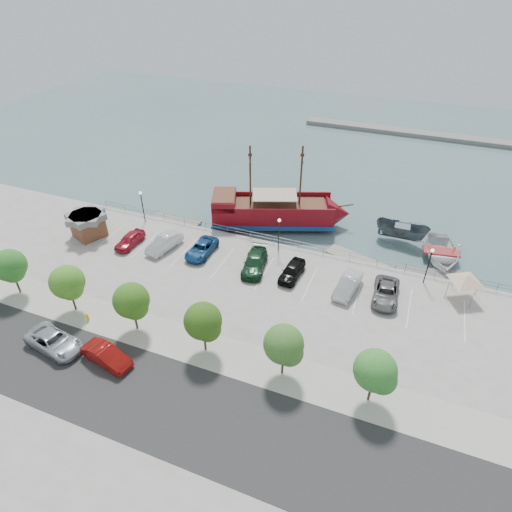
% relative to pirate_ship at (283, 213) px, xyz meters
% --- Properties ---
extents(ground, '(160.00, 160.00, 0.00)m').
position_rel_pirate_ship_xyz_m(ground, '(1.86, -13.62, -1.89)').
color(ground, '#466366').
extents(land_slab, '(100.00, 58.00, 1.20)m').
position_rel_pirate_ship_xyz_m(land_slab, '(1.86, -34.62, -1.49)').
color(land_slab, gray).
rests_on(land_slab, ground).
extents(street, '(100.00, 8.00, 0.04)m').
position_rel_pirate_ship_xyz_m(street, '(1.86, -29.62, -0.88)').
color(street, '#292929').
rests_on(street, land_slab).
extents(sidewalk, '(100.00, 4.00, 0.05)m').
position_rel_pirate_ship_xyz_m(sidewalk, '(1.86, -23.62, -0.87)').
color(sidewalk, '#B2AF98').
rests_on(sidewalk, land_slab).
extents(seawall_railing, '(50.00, 0.06, 1.00)m').
position_rel_pirate_ship_xyz_m(seawall_railing, '(1.86, -5.82, -0.36)').
color(seawall_railing, slate).
rests_on(seawall_railing, land_slab).
extents(far_shore, '(40.00, 3.00, 0.80)m').
position_rel_pirate_ship_xyz_m(far_shore, '(11.86, 41.38, -1.49)').
color(far_shore, gray).
rests_on(far_shore, ground).
extents(pirate_ship, '(18.14, 10.70, 11.28)m').
position_rel_pirate_ship_xyz_m(pirate_ship, '(0.00, 0.00, 0.00)').
color(pirate_ship, maroon).
rests_on(pirate_ship, ground).
extents(patrol_boat, '(6.55, 2.99, 2.46)m').
position_rel_pirate_ship_xyz_m(patrol_boat, '(14.68, 1.64, -0.66)').
color(patrol_boat, '#3F484D').
rests_on(patrol_boat, ground).
extents(speedboat, '(6.75, 8.58, 1.61)m').
position_rel_pirate_ship_xyz_m(speedboat, '(19.41, -0.53, -1.08)').
color(speedboat, silver).
rests_on(speedboat, ground).
extents(dock_west, '(6.73, 2.10, 0.38)m').
position_rel_pirate_ship_xyz_m(dock_west, '(-13.35, -4.42, -1.70)').
color(dock_west, gray).
rests_on(dock_west, ground).
extents(dock_mid, '(7.37, 4.07, 0.41)m').
position_rel_pirate_ship_xyz_m(dock_mid, '(10.49, -4.42, -1.69)').
color(dock_mid, gray).
rests_on(dock_mid, ground).
extents(dock_east, '(8.10, 3.82, 0.45)m').
position_rel_pirate_ship_xyz_m(dock_east, '(18.89, -4.42, -1.67)').
color(dock_east, slate).
rests_on(dock_east, ground).
extents(shed, '(4.71, 4.71, 2.96)m').
position_rel_pirate_ship_xyz_m(shed, '(-20.55, -12.31, 0.69)').
color(shed, brown).
rests_on(shed, land_slab).
extents(canopy_tent, '(4.67, 4.67, 3.15)m').
position_rel_pirate_ship_xyz_m(canopy_tent, '(21.43, -8.03, 1.85)').
color(canopy_tent, slate).
rests_on(canopy_tent, land_slab).
extents(street_van, '(5.86, 3.41, 1.53)m').
position_rel_pirate_ship_xyz_m(street_van, '(-11.42, -28.21, -0.12)').
color(street_van, '#9CA3AC').
rests_on(street_van, street).
extents(street_sedan, '(4.88, 2.46, 1.53)m').
position_rel_pirate_ship_xyz_m(street_sedan, '(-6.16, -27.87, -0.12)').
color(street_sedan, maroon).
rests_on(street_sedan, street).
extents(fire_hydrant, '(0.28, 0.28, 0.81)m').
position_rel_pirate_ship_xyz_m(fire_hydrant, '(-11.02, -24.42, -0.45)').
color(fire_hydrant, yellow).
rests_on(fire_hydrant, sidewalk).
extents(lamp_post_left, '(0.36, 0.36, 4.28)m').
position_rel_pirate_ship_xyz_m(lamp_post_left, '(-16.14, -7.12, 2.05)').
color(lamp_post_left, black).
rests_on(lamp_post_left, land_slab).
extents(lamp_post_mid, '(0.36, 0.36, 4.28)m').
position_rel_pirate_ship_xyz_m(lamp_post_mid, '(1.86, -7.12, 2.05)').
color(lamp_post_mid, black).
rests_on(lamp_post_mid, land_slab).
extents(lamp_post_right, '(0.36, 0.36, 4.28)m').
position_rel_pirate_ship_xyz_m(lamp_post_right, '(17.86, -7.12, 2.05)').
color(lamp_post_right, black).
rests_on(lamp_post_right, land_slab).
extents(tree_a, '(3.30, 3.20, 5.00)m').
position_rel_pirate_ship_xyz_m(tree_a, '(-19.99, -23.69, 2.41)').
color(tree_a, '#473321').
rests_on(tree_a, sidewalk).
extents(tree_b, '(3.30, 3.20, 5.00)m').
position_rel_pirate_ship_xyz_m(tree_b, '(-12.99, -23.69, 2.41)').
color(tree_b, '#473321').
rests_on(tree_b, sidewalk).
extents(tree_c, '(3.30, 3.20, 5.00)m').
position_rel_pirate_ship_xyz_m(tree_c, '(-5.99, -23.69, 2.41)').
color(tree_c, '#473321').
rests_on(tree_c, sidewalk).
extents(tree_d, '(3.30, 3.20, 5.00)m').
position_rel_pirate_ship_xyz_m(tree_d, '(1.01, -23.69, 2.41)').
color(tree_d, '#473321').
rests_on(tree_d, sidewalk).
extents(tree_e, '(3.30, 3.20, 5.00)m').
position_rel_pirate_ship_xyz_m(tree_e, '(8.01, -23.69, 2.41)').
color(tree_e, '#473321').
rests_on(tree_e, sidewalk).
extents(tree_f, '(3.30, 3.20, 5.00)m').
position_rel_pirate_ship_xyz_m(tree_f, '(15.01, -23.69, 2.41)').
color(tree_f, '#473321').
rests_on(tree_f, sidewalk).
extents(parked_car_a, '(1.92, 4.42, 1.48)m').
position_rel_pirate_ship_xyz_m(parked_car_a, '(-14.73, -12.32, -0.15)').
color(parked_car_a, '#A81B2E').
rests_on(parked_car_a, land_slab).
extents(parked_car_b, '(2.61, 5.14, 1.61)m').
position_rel_pirate_ship_xyz_m(parked_car_b, '(-10.56, -11.49, -0.08)').
color(parked_car_b, silver).
rests_on(parked_car_b, land_slab).
extents(parked_car_c, '(2.39, 5.06, 1.40)m').
position_rel_pirate_ship_xyz_m(parked_car_c, '(-6.08, -10.86, -0.19)').
color(parked_car_c, navy).
rests_on(parked_car_c, land_slab).
extents(parked_car_d, '(3.16, 5.82, 1.60)m').
position_rel_pirate_ship_xyz_m(parked_car_d, '(0.57, -11.24, -0.09)').
color(parked_car_d, '#14371E').
rests_on(parked_car_d, land_slab).
extents(parked_car_e, '(2.15, 4.62, 1.53)m').
position_rel_pirate_ship_xyz_m(parked_car_e, '(4.75, -11.14, -0.12)').
color(parked_car_e, black).
rests_on(parked_car_e, land_slab).
extents(parked_car_f, '(2.41, 5.04, 1.59)m').
position_rel_pirate_ship_xyz_m(parked_car_f, '(10.71, -11.35, -0.09)').
color(parked_car_f, silver).
rests_on(parked_car_f, land_slab).
extents(parked_car_g, '(2.70, 5.38, 1.46)m').
position_rel_pirate_ship_xyz_m(parked_car_g, '(14.45, -11.15, -0.16)').
color(parked_car_g, slate).
rests_on(parked_car_g, land_slab).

